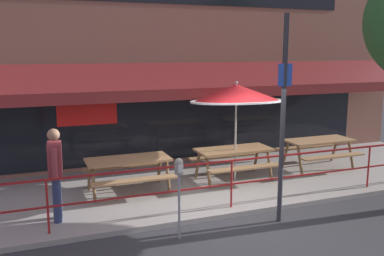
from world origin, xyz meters
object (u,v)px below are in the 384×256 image
object	(u,v)px
picnic_table_left	(128,166)
picnic_table_centre	(234,155)
patio_umbrella_centre	(236,94)
parking_meter_near	(179,174)
picnic_table_right	(319,145)
pedestrian_walking	(55,170)
street_sign_pole	(283,118)

from	to	relation	value
picnic_table_left	picnic_table_centre	size ratio (longest dim) A/B	1.00
patio_umbrella_centre	parking_meter_near	world-z (taller)	patio_umbrella_centre
picnic_table_right	pedestrian_walking	bearing A→B (deg)	-169.75
picnic_table_centre	street_sign_pole	size ratio (longest dim) A/B	0.47
patio_umbrella_centre	pedestrian_walking	size ratio (longest dim) A/B	1.39
picnic_table_centre	patio_umbrella_centre	distance (m)	1.48
picnic_table_left	pedestrian_walking	size ratio (longest dim) A/B	1.05
pedestrian_walking	parking_meter_near	size ratio (longest dim) A/B	1.20
patio_umbrella_centre	parking_meter_near	bearing A→B (deg)	-133.72
patio_umbrella_centre	street_sign_pole	size ratio (longest dim) A/B	0.62
picnic_table_left	pedestrian_walking	bearing A→B (deg)	-145.78
patio_umbrella_centre	parking_meter_near	distance (m)	3.41
street_sign_pole	picnic_table_right	bearing A→B (deg)	41.95
picnic_table_centre	parking_meter_near	world-z (taller)	parking_meter_near
parking_meter_near	street_sign_pole	xyz separation A→B (m)	(2.01, 0.04, 0.81)
picnic_table_right	parking_meter_near	size ratio (longest dim) A/B	1.27
picnic_table_left	pedestrian_walking	distance (m)	1.93
patio_umbrella_centre	parking_meter_near	size ratio (longest dim) A/B	1.67
picnic_table_centre	pedestrian_walking	bearing A→B (deg)	-165.42
picnic_table_left	pedestrian_walking	xyz separation A→B (m)	(-1.57, -1.06, 0.35)
pedestrian_walking	street_sign_pole	xyz separation A→B (m)	(3.89, -1.31, 0.91)
patio_umbrella_centre	street_sign_pole	distance (m)	2.33
picnic_table_right	pedestrian_walking	xyz separation A→B (m)	(-6.69, -1.21, 0.35)
picnic_table_right	parking_meter_near	distance (m)	5.47
picnic_table_left	picnic_table_right	bearing A→B (deg)	1.62
picnic_table_centre	patio_umbrella_centre	size ratio (longest dim) A/B	0.76
picnic_table_left	picnic_table_centre	distance (m)	2.56
pedestrian_walking	street_sign_pole	size ratio (longest dim) A/B	0.45
pedestrian_walking	street_sign_pole	distance (m)	4.21
picnic_table_right	picnic_table_centre	bearing A→B (deg)	-176.96
picnic_table_left	patio_umbrella_centre	xyz separation A→B (m)	(2.56, -0.06, 1.47)
picnic_table_centre	street_sign_pole	distance (m)	2.70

